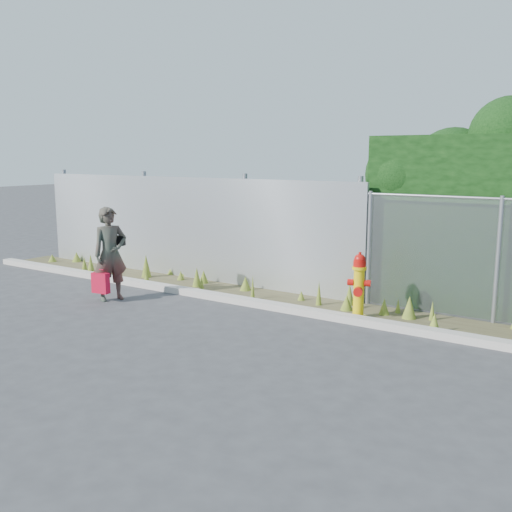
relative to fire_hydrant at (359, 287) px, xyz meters
name	(u,v)px	position (x,y,z in m)	size (l,w,h in m)	color
ground	(221,339)	(-1.27, -2.06, -0.54)	(80.00, 80.00, 0.00)	#39383B
curb	(283,308)	(-1.27, -0.26, -0.48)	(16.00, 0.22, 0.12)	#ADA59C
weed_strip	(306,297)	(-1.21, 0.45, -0.43)	(16.00, 1.31, 0.51)	#463F28
corrugated_fence	(184,228)	(-4.52, 0.94, 0.56)	(8.50, 0.21, 2.30)	silver
fire_hydrant	(359,287)	(0.00, 0.00, 0.00)	(0.37, 0.33, 1.12)	yellow
woman	(110,254)	(-4.35, -1.34, 0.32)	(0.63, 0.41, 1.73)	#0D5742
red_tote_bag	(101,283)	(-4.39, -1.57, -0.18)	(0.34, 0.13, 0.45)	#B70A2C
black_shoulder_bag	(118,240)	(-4.36, -1.11, 0.55)	(0.25, 0.10, 0.19)	black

